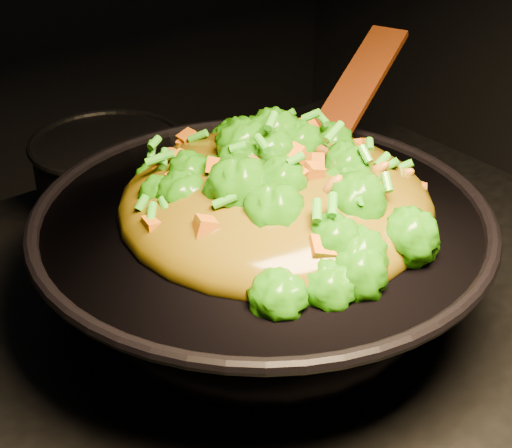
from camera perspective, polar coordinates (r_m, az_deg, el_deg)
wok at (r=0.85m, az=0.41°, el=-3.20°), size 0.49×0.49×0.13m
stir_fry at (r=0.80m, az=1.50°, el=4.58°), size 0.36×0.36×0.11m
spatula at (r=0.93m, az=6.21°, el=8.01°), size 0.29×0.16×0.13m
back_pot at (r=1.07m, az=-10.49°, el=3.40°), size 0.23×0.23×0.11m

